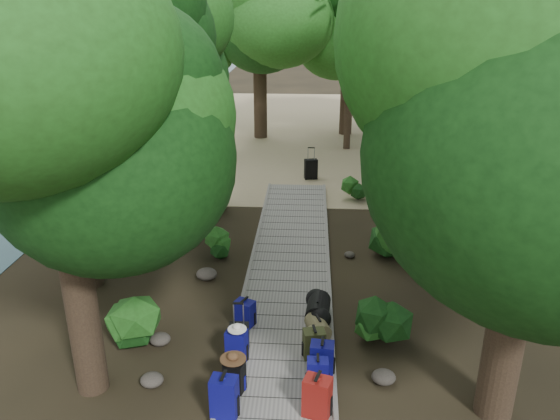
# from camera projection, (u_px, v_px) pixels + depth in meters

# --- Properties ---
(ground) EXTENTS (120.00, 120.00, 0.00)m
(ground) POSITION_uv_depth(u_px,v_px,m) (288.00, 285.00, 12.75)
(ground) COLOR #2E2617
(ground) RESTS_ON ground
(sand_beach) EXTENTS (40.00, 22.00, 0.02)m
(sand_beach) POSITION_uv_depth(u_px,v_px,m) (302.00, 130.00, 27.63)
(sand_beach) COLOR tan
(sand_beach) RESTS_ON ground
(boardwalk) EXTENTS (2.00, 12.00, 0.12)m
(boardwalk) POSITION_uv_depth(u_px,v_px,m) (290.00, 263.00, 13.66)
(boardwalk) COLOR gray
(boardwalk) RESTS_ON ground
(backpack_left_a) EXTENTS (0.45, 0.34, 0.78)m
(backpack_left_a) POSITION_uv_depth(u_px,v_px,m) (224.00, 395.00, 8.48)
(backpack_left_a) COLOR navy
(backpack_left_a) RESTS_ON boardwalk
(backpack_left_b) EXTENTS (0.39, 0.32, 0.61)m
(backpack_left_b) POSITION_uv_depth(u_px,v_px,m) (235.00, 375.00, 9.06)
(backpack_left_b) COLOR black
(backpack_left_b) RESTS_ON boardwalk
(backpack_left_c) EXTENTS (0.41, 0.33, 0.68)m
(backpack_left_c) POSITION_uv_depth(u_px,v_px,m) (237.00, 344.00, 9.81)
(backpack_left_c) COLOR navy
(backpack_left_c) RESTS_ON boardwalk
(backpack_left_d) EXTENTS (0.46, 0.41, 0.58)m
(backpack_left_d) POSITION_uv_depth(u_px,v_px,m) (245.00, 312.00, 10.91)
(backpack_left_d) COLOR navy
(backpack_left_d) RESTS_ON boardwalk
(backpack_right_a) EXTENTS (0.49, 0.41, 0.75)m
(backpack_right_a) POSITION_uv_depth(u_px,v_px,m) (317.00, 395.00, 8.50)
(backpack_right_a) COLOR maroon
(backpack_right_a) RESTS_ON boardwalk
(backpack_right_b) EXTENTS (0.36, 0.26, 0.64)m
(backpack_right_b) POSITION_uv_depth(u_px,v_px,m) (318.00, 373.00, 9.08)
(backpack_right_b) COLOR navy
(backpack_right_b) RESTS_ON boardwalk
(backpack_right_c) EXTENTS (0.43, 0.32, 0.69)m
(backpack_right_c) POSITION_uv_depth(u_px,v_px,m) (322.00, 357.00, 9.44)
(backpack_right_c) COLOR navy
(backpack_right_c) RESTS_ON boardwalk
(backpack_right_d) EXTENTS (0.44, 0.35, 0.60)m
(backpack_right_d) POSITION_uv_depth(u_px,v_px,m) (314.00, 342.00, 9.94)
(backpack_right_d) COLOR #393F19
(backpack_right_d) RESTS_ON boardwalk
(duffel_right_khaki) EXTENTS (0.54, 0.66, 0.38)m
(duffel_right_khaki) POSITION_uv_depth(u_px,v_px,m) (318.00, 327.00, 10.59)
(duffel_right_khaki) COLOR olive
(duffel_right_khaki) RESTS_ON boardwalk
(duffel_right_black) EXTENTS (0.54, 0.79, 0.47)m
(duffel_right_black) POSITION_uv_depth(u_px,v_px,m) (318.00, 309.00, 11.12)
(duffel_right_black) COLOR black
(duffel_right_black) RESTS_ON boardwalk
(suitcase_on_boardwalk) EXTENTS (0.36, 0.20, 0.55)m
(suitcase_on_boardwalk) POSITION_uv_depth(u_px,v_px,m) (239.00, 337.00, 10.13)
(suitcase_on_boardwalk) COLOR black
(suitcase_on_boardwalk) RESTS_ON boardwalk
(lone_suitcase_on_sand) EXTENTS (0.51, 0.36, 0.74)m
(lone_suitcase_on_sand) POSITION_uv_depth(u_px,v_px,m) (311.00, 169.00, 20.06)
(lone_suitcase_on_sand) COLOR black
(lone_suitcase_on_sand) RESTS_ON sand_beach
(hat_brown) EXTENTS (0.44, 0.44, 0.13)m
(hat_brown) POSITION_uv_depth(u_px,v_px,m) (233.00, 356.00, 8.95)
(hat_brown) COLOR #51351E
(hat_brown) RESTS_ON backpack_left_b
(hat_white) EXTENTS (0.34, 0.34, 0.11)m
(hat_white) POSITION_uv_depth(u_px,v_px,m) (237.00, 326.00, 9.62)
(hat_white) COLOR silver
(hat_white) RESTS_ON backpack_left_c
(kayak) EXTENTS (0.94, 3.00, 0.30)m
(kayak) POSITION_uv_depth(u_px,v_px,m) (216.00, 162.00, 21.67)
(kayak) COLOR #A80F0E
(kayak) RESTS_ON sand_beach
(sun_lounger) EXTENTS (1.30, 2.08, 0.64)m
(sun_lounger) POSITION_uv_depth(u_px,v_px,m) (389.00, 161.00, 21.27)
(sun_lounger) COLOR silver
(sun_lounger) RESTS_ON sand_beach
(tree_right_a) EXTENTS (5.14, 5.14, 8.56)m
(tree_right_a) POSITION_uv_depth(u_px,v_px,m) (537.00, 157.00, 7.31)
(tree_right_a) COLOR black
(tree_right_a) RESTS_ON ground
(tree_right_b) EXTENTS (5.95, 5.95, 10.63)m
(tree_right_b) POSITION_uv_depth(u_px,v_px,m) (535.00, 54.00, 9.90)
(tree_right_b) COLOR black
(tree_right_b) RESTS_ON ground
(tree_right_c) EXTENTS (5.78, 5.78, 10.00)m
(tree_right_c) POSITION_uv_depth(u_px,v_px,m) (463.00, 57.00, 12.61)
(tree_right_c) COLOR black
(tree_right_c) RESTS_ON ground
(tree_right_d) EXTENTS (6.66, 6.66, 12.20)m
(tree_right_d) POSITION_uv_depth(u_px,v_px,m) (518.00, 5.00, 14.50)
(tree_right_d) COLOR black
(tree_right_d) RESTS_ON ground
(tree_right_e) EXTENTS (5.09, 5.09, 9.17)m
(tree_right_e) POSITION_uv_depth(u_px,v_px,m) (441.00, 55.00, 17.36)
(tree_right_e) COLOR black
(tree_right_e) RESTS_ON ground
(tree_right_f) EXTENTS (5.60, 5.60, 10.00)m
(tree_right_f) POSITION_uv_depth(u_px,v_px,m) (491.00, 35.00, 19.91)
(tree_right_f) COLOR black
(tree_right_f) RESTS_ON ground
(tree_left_a) EXTENTS (4.49, 4.49, 7.49)m
(tree_left_a) POSITION_uv_depth(u_px,v_px,m) (63.00, 181.00, 8.06)
(tree_left_a) COLOR black
(tree_left_a) RESTS_ON ground
(tree_left_b) EXTENTS (5.19, 5.19, 9.35)m
(tree_left_b) POSITION_uv_depth(u_px,v_px,m) (61.00, 82.00, 11.13)
(tree_left_b) COLOR black
(tree_left_b) RESTS_ON ground
(tree_left_c) EXTENTS (4.53, 4.53, 7.87)m
(tree_left_c) POSITION_uv_depth(u_px,v_px,m) (152.00, 89.00, 14.96)
(tree_left_c) COLOR black
(tree_left_c) RESTS_ON ground
(tree_back_a) EXTENTS (5.14, 5.14, 8.90)m
(tree_back_a) POSITION_uv_depth(u_px,v_px,m) (260.00, 41.00, 24.61)
(tree_back_a) COLOR black
(tree_back_a) RESTS_ON ground
(tree_back_b) EXTENTS (4.88, 4.88, 8.72)m
(tree_back_b) POSITION_uv_depth(u_px,v_px,m) (349.00, 42.00, 25.31)
(tree_back_b) COLOR black
(tree_back_b) RESTS_ON ground
(tree_back_c) EXTENTS (5.47, 5.47, 9.85)m
(tree_back_c) POSITION_uv_depth(u_px,v_px,m) (414.00, 28.00, 25.65)
(tree_back_c) COLOR black
(tree_back_c) RESTS_ON ground
(tree_back_d) EXTENTS (4.66, 4.66, 7.76)m
(tree_back_d) POSITION_uv_depth(u_px,v_px,m) (182.00, 53.00, 25.44)
(tree_back_d) COLOR black
(tree_back_d) RESTS_ON ground
(palm_right_a) EXTENTS (4.96, 4.96, 8.45)m
(palm_right_a) POSITION_uv_depth(u_px,v_px,m) (393.00, 69.00, 16.83)
(palm_right_a) COLOR #1B4513
(palm_right_a) RESTS_ON ground
(palm_right_b) EXTENTS (4.38, 4.38, 8.46)m
(palm_right_b) POSITION_uv_depth(u_px,v_px,m) (437.00, 53.00, 21.70)
(palm_right_b) COLOR #1B4513
(palm_right_b) RESTS_ON ground
(palm_right_c) EXTENTS (4.07, 4.07, 6.48)m
(palm_right_c) POSITION_uv_depth(u_px,v_px,m) (355.00, 74.00, 23.21)
(palm_right_c) COLOR #1B4513
(palm_right_c) RESTS_ON ground
(palm_left_a) EXTENTS (4.65, 4.65, 7.40)m
(palm_left_a) POSITION_uv_depth(u_px,v_px,m) (169.00, 80.00, 18.23)
(palm_left_a) COLOR #1B4513
(palm_left_a) RESTS_ON ground
(rock_left_a) EXTENTS (0.41, 0.37, 0.22)m
(rock_left_a) POSITION_uv_depth(u_px,v_px,m) (152.00, 380.00, 9.42)
(rock_left_a) COLOR #4C473F
(rock_left_a) RESTS_ON ground
(rock_left_b) EXTENTS (0.41, 0.37, 0.23)m
(rock_left_b) POSITION_uv_depth(u_px,v_px,m) (160.00, 339.00, 10.54)
(rock_left_b) COLOR #4C473F
(rock_left_b) RESTS_ON ground
(rock_left_c) EXTENTS (0.50, 0.45, 0.27)m
(rock_left_c) POSITION_uv_depth(u_px,v_px,m) (207.00, 274.00, 12.98)
(rock_left_c) COLOR #4C473F
(rock_left_c) RESTS_ON ground
(rock_left_d) EXTENTS (0.27, 0.24, 0.15)m
(rock_left_d) POSITION_uv_depth(u_px,v_px,m) (212.00, 228.00, 15.69)
(rock_left_d) COLOR #4C473F
(rock_left_d) RESTS_ON ground
(rock_right_a) EXTENTS (0.42, 0.38, 0.23)m
(rock_right_a) POSITION_uv_depth(u_px,v_px,m) (384.00, 377.00, 9.49)
(rock_right_a) COLOR #4C473F
(rock_right_a) RESTS_ON ground
(rock_right_b) EXTENTS (0.47, 0.42, 0.26)m
(rock_right_b) POSITION_uv_depth(u_px,v_px,m) (393.00, 311.00, 11.47)
(rock_right_b) COLOR #4C473F
(rock_right_b) RESTS_ON ground
(rock_right_c) EXTENTS (0.27, 0.25, 0.15)m
(rock_right_c) POSITION_uv_depth(u_px,v_px,m) (350.00, 255.00, 14.10)
(rock_right_c) COLOR #4C473F
(rock_right_c) RESTS_ON ground
(rock_right_d) EXTENTS (0.61, 0.55, 0.34)m
(rock_right_d) POSITION_uv_depth(u_px,v_px,m) (399.00, 212.00, 16.63)
(rock_right_d) COLOR #4C473F
(rock_right_d) RESTS_ON ground
(shrub_left_a) EXTENTS (1.11, 1.11, 1.00)m
(shrub_left_a) POSITION_uv_depth(u_px,v_px,m) (137.00, 325.00, 10.31)
(shrub_left_a) COLOR #1F4C16
(shrub_left_a) RESTS_ON ground
(shrub_left_b) EXTENTS (0.79, 0.79, 0.71)m
(shrub_left_b) POSITION_uv_depth(u_px,v_px,m) (218.00, 245.00, 13.97)
(shrub_left_b) COLOR #1F4C16
(shrub_left_b) RESTS_ON ground
(shrub_left_c) EXTENTS (1.03, 1.03, 0.93)m
(shrub_left_c) POSITION_uv_depth(u_px,v_px,m) (210.00, 196.00, 17.12)
(shrub_left_c) COLOR #1F4C16
(shrub_left_c) RESTS_ON ground
(shrub_right_a) EXTENTS (0.96, 0.96, 0.86)m
(shrub_right_a) POSITION_uv_depth(u_px,v_px,m) (382.00, 325.00, 10.44)
(shrub_right_a) COLOR #1F4C16
(shrub_right_a) RESTS_ON ground
(shrub_right_b) EXTENTS (1.19, 1.19, 1.07)m
(shrub_right_b) POSITION_uv_depth(u_px,v_px,m) (393.00, 237.00, 13.99)
(shrub_right_b) COLOR #1F4C16
(shrub_right_b) RESTS_ON ground
(shrub_right_c) EXTENTS (0.73, 0.73, 0.65)m
(shrub_right_c) POSITION_uv_depth(u_px,v_px,m) (354.00, 191.00, 17.99)
(shrub_right_c) COLOR #1F4C16
(shrub_right_c) RESTS_ON ground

